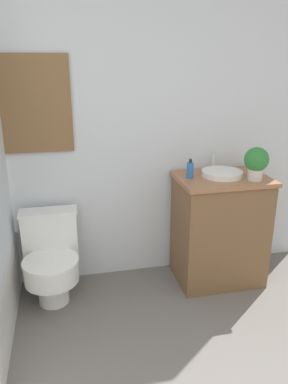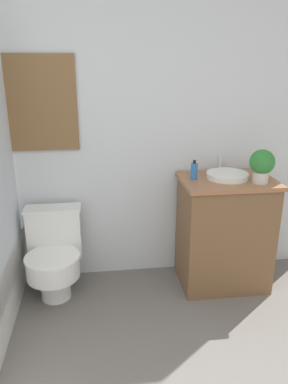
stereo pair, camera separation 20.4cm
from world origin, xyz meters
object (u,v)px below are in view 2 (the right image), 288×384
(sink, at_px, (227,175))
(toilet, at_px, (54,254))
(soap_bottle, at_px, (194,171))
(potted_plant, at_px, (262,164))

(sink, bearing_deg, toilet, -179.40)
(sink, distance_m, soap_bottle, 0.25)
(soap_bottle, bearing_deg, sink, -0.31)
(toilet, relative_size, potted_plant, 2.71)
(toilet, bearing_deg, sink, 0.60)
(sink, relative_size, potted_plant, 1.42)
(potted_plant, bearing_deg, soap_bottle, 162.09)
(soap_bottle, bearing_deg, toilet, -179.18)
(soap_bottle, distance_m, potted_plant, 0.47)
(toilet, bearing_deg, soap_bottle, 0.82)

